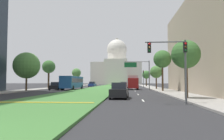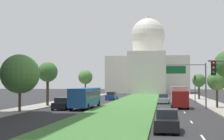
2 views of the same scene
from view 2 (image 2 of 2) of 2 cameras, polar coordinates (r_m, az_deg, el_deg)
ground_plane at (r=72.58m, az=3.78°, el=-4.96°), size 272.70×272.70×0.00m
grass_median at (r=66.41m, az=3.39°, el=-5.18°), size 8.71×111.56×0.14m
lane_dashes_right at (r=46.12m, az=11.40°, el=-6.62°), size 0.16×42.68×0.01m
sidewalk_left at (r=62.96m, az=-9.68°, el=-5.32°), size 4.00×111.56×0.15m
sidewalk_right at (r=60.59m, az=16.01°, el=-5.40°), size 4.00×111.56×0.15m
capitol_building at (r=133.69m, az=5.70°, el=0.52°), size 29.01×26.12×28.58m
traffic_light_far_right at (r=68.05m, az=12.97°, el=-2.32°), size 0.28×0.35×5.20m
overhead_guide_sign at (r=52.84m, az=12.27°, el=-0.97°), size 5.70×0.20×6.50m
street_tree_left_mid at (r=46.62m, az=-14.33°, el=-0.60°), size 4.94×4.94×7.32m
street_tree_left_far at (r=57.93m, az=-10.12°, el=-0.39°), size 3.16×3.16×7.02m
street_tree_right_far at (r=54.84m, az=16.23°, el=-1.65°), size 2.89×2.89×5.49m
street_tree_left_distant at (r=83.98m, az=-4.22°, el=-1.13°), size 3.33×3.33×6.72m
street_tree_right_distant at (r=81.31m, az=13.56°, el=-1.63°), size 2.93×2.93×5.72m
sedan_lead_stopped at (r=28.08m, az=8.74°, el=-7.99°), size 2.02×4.61×1.72m
sedan_midblock at (r=50.51m, az=-7.81°, el=-5.33°), size 1.98×4.56×1.71m
sedan_distant at (r=64.91m, az=8.15°, el=-4.58°), size 2.11×4.22×1.72m
sedan_far_horizon at (r=77.93m, az=-0.07°, el=-4.16°), size 2.21×4.52×1.76m
box_truck_delivery at (r=53.68m, az=10.60°, el=-4.18°), size 2.40×6.40×3.20m
city_bus at (r=52.17m, az=-4.21°, el=-4.17°), size 2.62×11.00×2.95m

